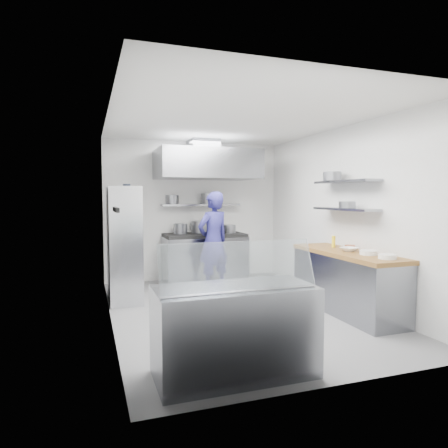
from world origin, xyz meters
name	(u,v)px	position (x,y,z in m)	size (l,w,h in m)	color
floor	(237,310)	(0.00, 0.00, 0.00)	(5.00, 5.00, 0.00)	slate
ceiling	(237,119)	(0.00, 0.00, 2.80)	(5.00, 5.00, 0.00)	silver
wall_back	(194,211)	(0.00, 2.50, 1.40)	(3.60, 0.02, 2.80)	white
wall_front	(339,230)	(0.00, -2.50, 1.40)	(3.60, 0.02, 2.80)	white
wall_left	(110,219)	(-1.80, 0.00, 1.40)	(5.00, 0.02, 2.80)	white
wall_right	(342,215)	(1.80, 0.00, 1.40)	(5.00, 0.02, 2.80)	white
gas_range	(204,259)	(0.10, 2.10, 0.45)	(1.60, 0.80, 0.90)	gray
cooktop	(204,235)	(0.10, 2.10, 0.93)	(1.57, 0.78, 0.06)	black
stock_pot_left	(180,229)	(-0.36, 2.20, 1.06)	(0.27, 0.27, 0.20)	slate
stock_pot_mid	(200,227)	(0.07, 2.31, 1.08)	(0.36, 0.36, 0.24)	slate
stock_pot_right	(230,229)	(0.63, 2.07, 1.04)	(0.24, 0.24, 0.16)	slate
over_range_shelf	(201,205)	(0.10, 2.34, 1.52)	(1.60, 0.30, 0.04)	gray
shelf_pot_a	(172,199)	(-0.46, 2.51, 1.63)	(0.27, 0.27, 0.18)	slate
shelf_pot_b	(209,199)	(0.26, 2.27, 1.65)	(0.31, 0.31, 0.22)	slate
extractor_hood	(207,165)	(0.10, 1.93, 2.30)	(1.90, 1.15, 0.55)	gray
hood_duct	(203,146)	(0.10, 2.15, 2.68)	(0.55, 0.55, 0.24)	slate
red_firebox	(132,210)	(-1.25, 2.44, 1.42)	(0.22, 0.10, 0.26)	red
chef	(213,241)	(0.05, 1.35, 0.89)	(0.65, 0.43, 1.78)	navy
wire_rack	(124,244)	(-1.53, 1.10, 0.93)	(0.50, 0.90, 1.85)	silver
rack_bin_a	(125,254)	(-1.53, 0.89, 0.80)	(0.16, 0.20, 0.18)	white
rack_bin_b	(122,220)	(-1.53, 1.50, 1.30)	(0.15, 0.20, 0.18)	yellow
rack_jar	(127,190)	(-1.48, 1.03, 1.80)	(0.12, 0.12, 0.18)	black
knife_strip	(116,210)	(-1.78, -0.90, 1.55)	(0.04, 0.55, 0.05)	black
prep_counter_base	(346,284)	(1.48, -0.60, 0.42)	(0.62, 2.00, 0.84)	gray
prep_counter_top	(347,253)	(1.48, -0.60, 0.87)	(0.65, 2.04, 0.06)	brown
plate_stack_a	(387,257)	(1.52, -1.37, 0.93)	(0.22, 0.22, 0.06)	white
plate_stack_b	(369,253)	(1.54, -0.99, 0.93)	(0.24, 0.24, 0.06)	white
copper_pan	(350,247)	(1.67, -0.40, 0.93)	(0.16, 0.16, 0.06)	#D6663C
squeeze_bottle	(334,241)	(1.56, -0.15, 0.99)	(0.06, 0.06, 0.18)	yellow
mixing_bowl	(349,249)	(1.50, -0.62, 0.93)	(0.24, 0.24, 0.06)	white
wall_shelf_lower	(345,209)	(1.64, -0.30, 1.50)	(0.30, 1.30, 0.04)	gray
wall_shelf_upper	(345,181)	(1.64, -0.30, 1.92)	(0.30, 1.30, 0.04)	gray
shelf_pot_c	(347,205)	(1.57, -0.45, 1.57)	(0.24, 0.24, 0.10)	slate
shelf_pot_d	(332,176)	(1.58, -0.04, 2.01)	(0.28, 0.28, 0.14)	slate
display_case	(235,331)	(-0.78, -2.00, 0.42)	(1.50, 0.70, 0.85)	gray
display_glass	(239,266)	(-0.78, -2.12, 1.07)	(1.47, 0.02, 0.45)	silver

